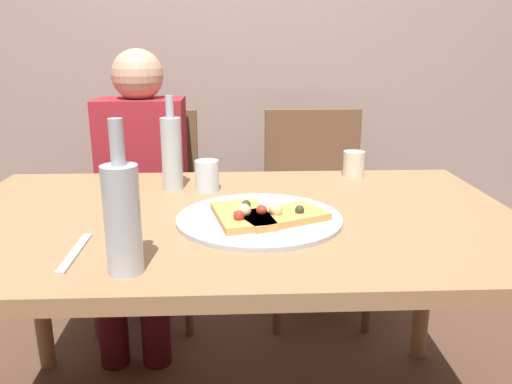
% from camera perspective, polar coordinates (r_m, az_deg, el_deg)
% --- Properties ---
extents(back_wall, '(6.00, 0.10, 2.60)m').
position_cam_1_polar(back_wall, '(2.60, -2.83, 18.56)').
color(back_wall, gray).
rests_on(back_wall, ground_plane).
extents(dining_table, '(1.56, 0.95, 0.74)m').
position_cam_1_polar(dining_table, '(1.44, -2.59, -5.19)').
color(dining_table, '#99754C').
rests_on(dining_table, ground_plane).
extents(pizza_tray, '(0.44, 0.44, 0.01)m').
position_cam_1_polar(pizza_tray, '(1.36, 0.19, -2.96)').
color(pizza_tray, '#ADADB2').
rests_on(pizza_tray, dining_table).
extents(pizza_slice_last, '(0.17, 0.24, 0.05)m').
position_cam_1_polar(pizza_slice_last, '(1.33, -1.68, -2.55)').
color(pizza_slice_last, tan).
rests_on(pizza_slice_last, pizza_tray).
extents(pizza_slice_extra, '(0.25, 0.21, 0.05)m').
position_cam_1_polar(pizza_slice_extra, '(1.33, 2.63, -2.57)').
color(pizza_slice_extra, tan).
rests_on(pizza_slice_extra, pizza_tray).
extents(wine_bottle, '(0.06, 0.06, 0.30)m').
position_cam_1_polar(wine_bottle, '(1.64, -9.43, 4.35)').
color(wine_bottle, '#B2BCC1').
rests_on(wine_bottle, dining_table).
extents(beer_bottle, '(0.07, 0.07, 0.31)m').
position_cam_1_polar(beer_bottle, '(1.06, -14.75, -2.57)').
color(beer_bottle, '#B2BCC1').
rests_on(beer_bottle, dining_table).
extents(tumbler_near, '(0.08, 0.08, 0.10)m').
position_cam_1_polar(tumbler_near, '(1.63, -5.58, 1.79)').
color(tumbler_near, silver).
rests_on(tumbler_near, dining_table).
extents(wine_glass, '(0.07, 0.07, 0.09)m').
position_cam_1_polar(wine_glass, '(1.83, 10.60, 3.06)').
color(wine_glass, beige).
rests_on(wine_glass, dining_table).
extents(table_knife, '(0.02, 0.22, 0.01)m').
position_cam_1_polar(table_knife, '(1.22, -19.52, -6.29)').
color(table_knife, '#B7B7BC').
rests_on(table_knife, dining_table).
extents(chair_left, '(0.44, 0.44, 0.90)m').
position_cam_1_polar(chair_left, '(2.35, -11.95, -0.94)').
color(chair_left, brown).
rests_on(chair_left, ground_plane).
extents(chair_right, '(0.44, 0.44, 0.90)m').
position_cam_1_polar(chair_right, '(2.35, 6.40, -0.71)').
color(chair_right, brown).
rests_on(chair_right, ground_plane).
extents(guest_in_sweater, '(0.36, 0.56, 1.17)m').
position_cam_1_polar(guest_in_sweater, '(2.17, -12.76, 1.10)').
color(guest_in_sweater, maroon).
rests_on(guest_in_sweater, ground_plane).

